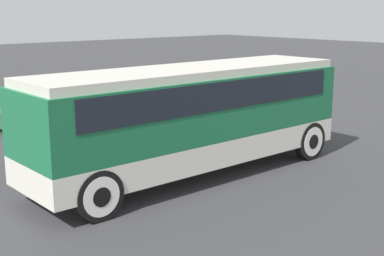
% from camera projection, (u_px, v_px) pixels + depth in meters
% --- Properties ---
extents(ground_plane, '(120.00, 120.00, 0.00)m').
position_uv_depth(ground_plane, '(192.00, 176.00, 15.20)').
color(ground_plane, '#38383A').
extents(tour_bus, '(9.75, 2.58, 3.09)m').
position_uv_depth(tour_bus, '(195.00, 111.00, 14.86)').
color(tour_bus, silver).
rests_on(tour_bus, ground_plane).
extents(parked_car_near, '(4.67, 1.88, 1.49)m').
position_uv_depth(parked_car_near, '(133.00, 96.00, 24.39)').
color(parked_car_near, '#BCBCC1').
rests_on(parked_car_near, ground_plane).
extents(parked_car_mid, '(4.37, 1.84, 1.37)m').
position_uv_depth(parked_car_mid, '(46.00, 109.00, 21.64)').
color(parked_car_mid, '#2D5638').
rests_on(parked_car_mid, ground_plane).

